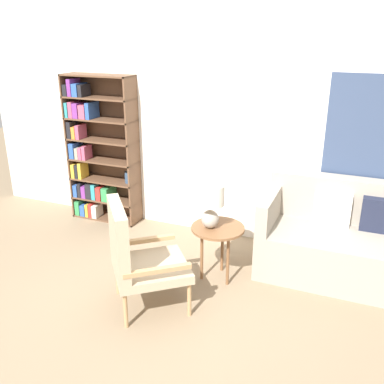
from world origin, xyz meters
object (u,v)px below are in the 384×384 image
bookshelf (96,153)px  table_lamp (210,201)px  armchair (135,254)px  couch (352,243)px  side_table (218,233)px

bookshelf → table_lamp: 2.06m
armchair → couch: bearing=37.1°
bookshelf → armchair: bookshelf is taller
couch → table_lamp: 1.49m
bookshelf → table_lamp: bookshelf is taller
armchair → side_table: size_ratio=1.77×
armchair → table_lamp: table_lamp is taller
bookshelf → table_lamp: bearing=-25.2°
table_lamp → bookshelf: bearing=154.8°
bookshelf → table_lamp: size_ratio=4.23×
side_table → bookshelf: bearing=156.6°
side_table → table_lamp: table_lamp is taller
armchair → table_lamp: 0.86m
bookshelf → couch: (3.14, -0.27, -0.52)m
armchair → couch: 2.15m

